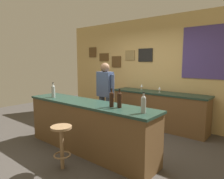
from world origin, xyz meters
TOP-DOWN VIEW (x-y plane):
  - ground_plane at (0.00, 0.00)m, footprint 10.00×10.00m
  - back_wall at (0.03, 2.03)m, footprint 6.00×0.09m
  - bar_counter at (0.00, -0.40)m, footprint 2.79×0.60m
  - side_counter at (0.40, 1.65)m, footprint 2.41×0.56m
  - bartender at (-0.39, 0.54)m, footprint 0.52×0.21m
  - bar_stool at (0.16, -1.11)m, footprint 0.32×0.32m
  - wine_bottle_a at (-0.90, -0.49)m, footprint 0.07×0.07m
  - wine_bottle_b at (0.58, -0.42)m, footprint 0.07×0.07m
  - wine_bottle_c at (0.71, -0.38)m, footprint 0.07×0.07m
  - wine_bottle_d at (1.19, -0.44)m, footprint 0.07×0.07m
  - wine_glass_a at (-0.15, 1.73)m, footprint 0.07×0.07m
  - wine_glass_b at (0.45, 1.57)m, footprint 0.07×0.07m

SIDE VIEW (x-z plane):
  - ground_plane at x=0.00m, z-range 0.00..0.00m
  - side_counter at x=0.40m, z-range 0.00..0.90m
  - bar_stool at x=0.16m, z-range 0.12..0.80m
  - bar_counter at x=0.00m, z-range 0.00..0.92m
  - bartender at x=-0.39m, z-range 0.13..1.75m
  - wine_glass_a at x=-0.15m, z-range 0.93..1.09m
  - wine_glass_b at x=0.45m, z-range 0.93..1.09m
  - wine_bottle_a at x=-0.90m, z-range 0.90..1.21m
  - wine_bottle_b at x=0.58m, z-range 0.90..1.21m
  - wine_bottle_c at x=0.71m, z-range 0.90..1.21m
  - wine_bottle_d at x=1.19m, z-range 0.90..1.21m
  - back_wall at x=0.03m, z-range 0.02..2.82m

